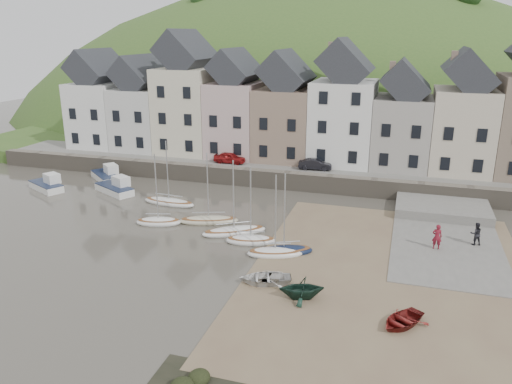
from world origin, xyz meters
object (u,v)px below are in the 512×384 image
(person_dark, at_px, (476,234))
(car_left, at_px, (230,158))
(rowboat_red, at_px, (402,320))
(car_right, at_px, (315,164))
(rowboat_green, at_px, (302,288))
(sailboat_0, at_px, (169,202))
(person_red, at_px, (437,237))
(rowboat_white, at_px, (265,278))

(person_dark, xyz_separation_m, car_left, (-24.23, 12.53, 1.20))
(rowboat_red, relative_size, car_right, 0.86)
(rowboat_green, height_order, rowboat_red, rowboat_green)
(sailboat_0, xyz_separation_m, car_right, (11.84, 10.61, 1.92))
(person_dark, relative_size, car_left, 0.50)
(sailboat_0, height_order, car_left, sailboat_0)
(person_red, bearing_deg, rowboat_white, 37.28)
(rowboat_green, relative_size, person_dark, 1.53)
(car_left, bearing_deg, rowboat_white, -153.52)
(rowboat_white, xyz_separation_m, car_right, (-1.10, 22.92, 1.77))
(person_red, height_order, car_left, car_left)
(sailboat_0, distance_m, rowboat_green, 20.67)
(rowboat_white, height_order, car_right, car_right)
(sailboat_0, height_order, rowboat_green, sailboat_0)
(person_red, bearing_deg, sailboat_0, -10.56)
(sailboat_0, relative_size, person_red, 3.30)
(rowboat_red, bearing_deg, rowboat_green, -157.92)
(sailboat_0, bearing_deg, rowboat_green, -40.99)
(person_red, distance_m, car_right, 18.49)
(rowboat_white, xyz_separation_m, rowboat_red, (8.55, -2.47, -0.03))
(rowboat_red, bearing_deg, sailboat_0, 179.33)
(person_red, bearing_deg, car_right, -52.22)
(rowboat_white, distance_m, rowboat_red, 8.90)
(rowboat_white, bearing_deg, car_right, 164.35)
(rowboat_white, bearing_deg, car_left, -173.38)
(car_right, bearing_deg, car_left, 83.37)
(person_red, xyz_separation_m, car_left, (-21.39, 14.20, 1.12))
(rowboat_green, xyz_separation_m, car_left, (-13.35, 24.17, 1.43))
(car_right, bearing_deg, person_red, -146.92)
(rowboat_white, bearing_deg, person_dark, 109.14)
(rowboat_green, xyz_separation_m, car_right, (-3.75, 24.17, 1.40))
(rowboat_green, distance_m, car_right, 24.49)
(rowboat_green, distance_m, car_left, 27.64)
(rowboat_green, relative_size, car_left, 0.77)
(person_dark, height_order, car_left, car_left)
(rowboat_green, bearing_deg, sailboat_0, -149.74)
(rowboat_red, distance_m, car_left, 31.91)
(rowboat_green, bearing_deg, person_red, 122.36)
(sailboat_0, relative_size, rowboat_green, 2.33)
(person_dark, bearing_deg, rowboat_white, 21.70)
(rowboat_white, height_order, car_left, car_left)
(rowboat_white, distance_m, person_red, 13.82)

